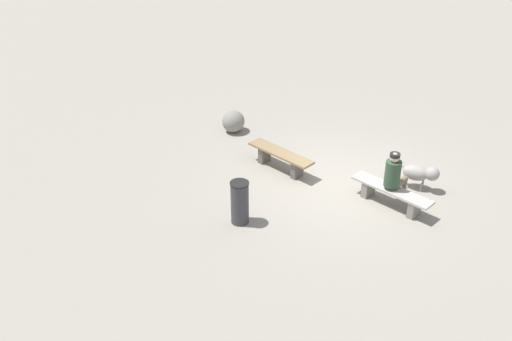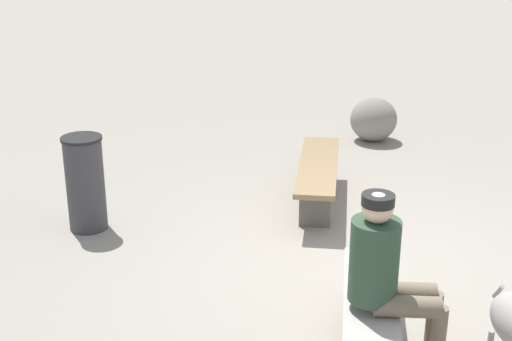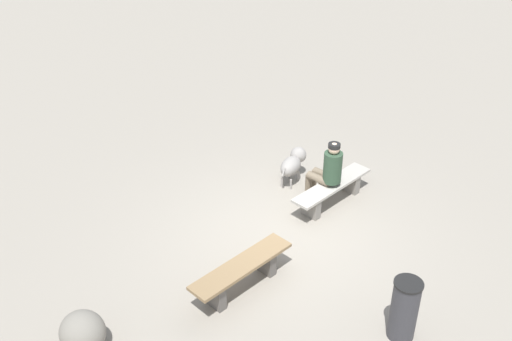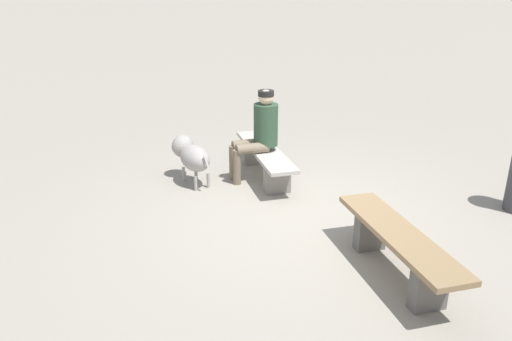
# 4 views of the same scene
# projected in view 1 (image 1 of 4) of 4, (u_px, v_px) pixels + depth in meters

# --- Properties ---
(ground) EXTENTS (210.00, 210.00, 0.06)m
(ground) POSITION_uv_depth(u_px,v_px,m) (338.00, 185.00, 13.61)
(ground) COLOR gray
(bench_left) EXTENTS (1.85, 0.78, 0.47)m
(bench_left) POSITION_uv_depth(u_px,v_px,m) (281.00, 157.00, 14.03)
(bench_left) COLOR #605B56
(bench_left) RESTS_ON ground
(bench_right) EXTENTS (1.92, 0.78, 0.43)m
(bench_right) POSITION_uv_depth(u_px,v_px,m) (391.00, 194.00, 12.66)
(bench_right) COLOR gray
(bench_right) RESTS_ON ground
(seated_person) EXTENTS (0.41, 0.69, 1.29)m
(seated_person) POSITION_uv_depth(u_px,v_px,m) (394.00, 174.00, 12.52)
(seated_person) COLOR #2D4733
(seated_person) RESTS_ON ground
(dog) EXTENTS (0.92, 0.41, 0.62)m
(dog) POSITION_uv_depth(u_px,v_px,m) (421.00, 173.00, 13.20)
(dog) COLOR gray
(dog) RESTS_ON ground
(trash_bin) EXTENTS (0.40, 0.40, 0.96)m
(trash_bin) POSITION_uv_depth(u_px,v_px,m) (240.00, 202.00, 12.02)
(trash_bin) COLOR #38383D
(trash_bin) RESTS_ON ground
(boulder) EXTENTS (0.62, 0.66, 0.60)m
(boulder) POSITION_uv_depth(u_px,v_px,m) (233.00, 121.00, 15.86)
(boulder) COLOR gray
(boulder) RESTS_ON ground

